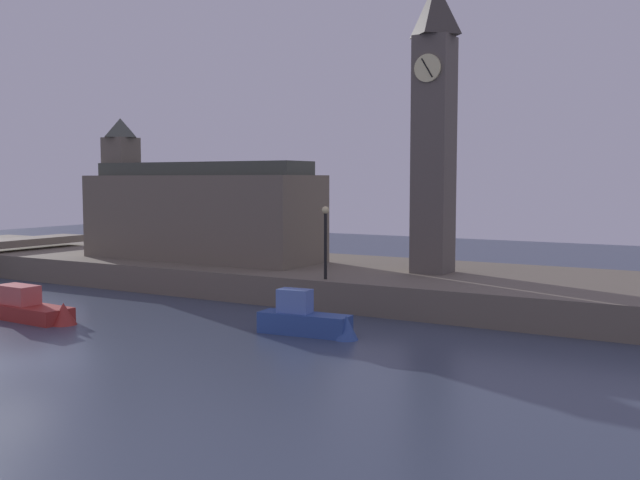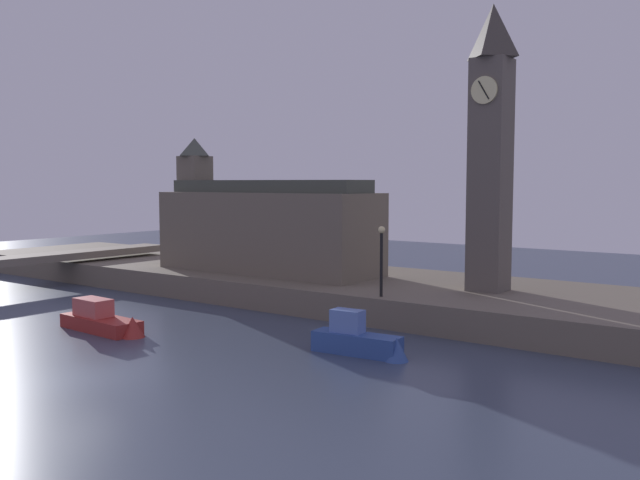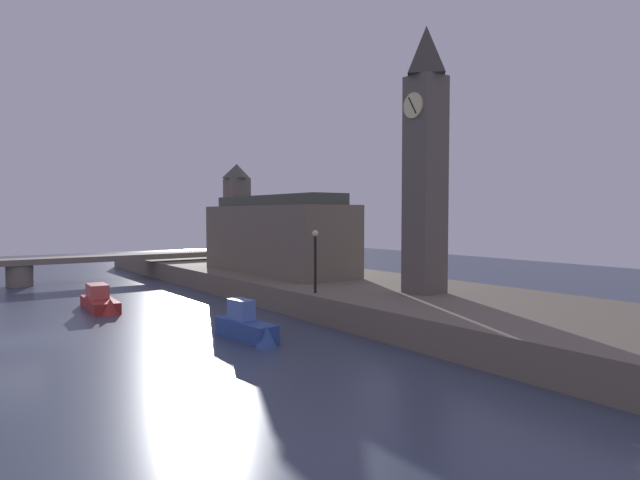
{
  "view_description": "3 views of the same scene",
  "coord_description": "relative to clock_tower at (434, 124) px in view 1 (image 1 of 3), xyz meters",
  "views": [
    {
      "loc": [
        22.06,
        -16.69,
        6.42
      ],
      "look_at": [
        3.57,
        14.91,
        3.41
      ],
      "focal_mm": 41.69,
      "sensor_mm": 36.0,
      "label": 1
    },
    {
      "loc": [
        22.22,
        -15.13,
        7.3
      ],
      "look_at": [
        0.03,
        14.85,
        4.19
      ],
      "focal_mm": 38.95,
      "sensor_mm": 36.0,
      "label": 2
    },
    {
      "loc": [
        29.56,
        -3.15,
        6.0
      ],
      "look_at": [
        3.75,
        15.25,
        4.51
      ],
      "focal_mm": 30.88,
      "sensor_mm": 36.0,
      "label": 3
    }
  ],
  "objects": [
    {
      "name": "parliament_hall",
      "position": [
        -15.14,
        -1.0,
        -4.85
      ],
      "size": [
        15.27,
        5.01,
        8.87
      ],
      "color": "#6B6051",
      "rests_on": "far_embankment"
    },
    {
      "name": "boat_tour_blue",
      "position": [
        -1.08,
        -10.75,
        -8.66
      ],
      "size": [
        4.5,
        1.47,
        1.87
      ],
      "color": "#2D4C93",
      "rests_on": "ground"
    },
    {
      "name": "streetlamp",
      "position": [
        -3.57,
        -5.11,
        -5.51
      ],
      "size": [
        0.36,
        0.36,
        3.59
      ],
      "color": "black",
      "rests_on": "far_embankment"
    },
    {
      "name": "boat_dinghy_red",
      "position": [
        -13.51,
        -14.37,
        -8.77
      ],
      "size": [
        5.65,
        1.83,
        1.78
      ],
      "color": "maroon",
      "rests_on": "ground"
    },
    {
      "name": "ground_plane",
      "position": [
        -7.53,
        -19.87,
        -9.27
      ],
      "size": [
        120.0,
        120.0,
        0.0
      ],
      "primitive_type": "plane",
      "color": "#384256"
    },
    {
      "name": "far_embankment",
      "position": [
        -7.53,
        0.13,
        -8.52
      ],
      "size": [
        70.0,
        12.0,
        1.5
      ],
      "primitive_type": "cube",
      "color": "#6B6051",
      "rests_on": "ground"
    },
    {
      "name": "clock_tower",
      "position": [
        0.0,
        0.0,
        0.0
      ],
      "size": [
        2.04,
        2.1,
        15.06
      ],
      "color": "#5B544C",
      "rests_on": "far_embankment"
    }
  ]
}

